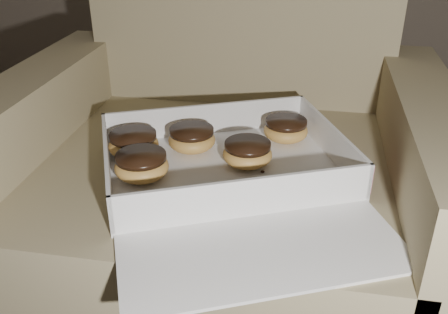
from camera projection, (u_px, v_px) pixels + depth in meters
armchair at (223, 192)px, 1.01m from camera, size 0.82×0.69×0.86m
bakery_box at (232, 176)px, 0.82m from camera, size 0.54×0.58×0.07m
donut_a at (134, 144)px, 0.88m from camera, size 0.09×0.09×0.04m
donut_b at (192, 138)px, 0.90m from camera, size 0.09×0.09×0.04m
donut_c at (142, 165)px, 0.81m from camera, size 0.09×0.09×0.04m
donut_d at (286, 129)px, 0.94m from camera, size 0.08×0.08×0.04m
donut_e at (247, 153)px, 0.85m from camera, size 0.08×0.08×0.04m
crumb_a at (330, 189)px, 0.79m from camera, size 0.01×0.01×0.00m
crumb_b at (136, 184)px, 0.80m from camera, size 0.01×0.01×0.00m
crumb_c at (309, 197)px, 0.77m from camera, size 0.01×0.01×0.00m
crumb_d at (263, 172)px, 0.84m from camera, size 0.01×0.01×0.00m
crumb_e at (132, 216)px, 0.72m from camera, size 0.01×0.01×0.00m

